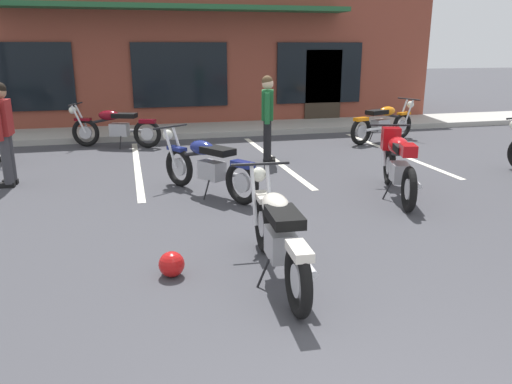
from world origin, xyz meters
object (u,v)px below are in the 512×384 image
Objects in this scene: motorcycle_foreground_classic at (278,234)px; motorcycle_red_sportbike at (207,165)px; motorcycle_silver_naked at (398,161)px; motorcycle_orange_scrambler at (383,122)px; motorcycle_cream_vintage at (115,127)px; person_in_shorts_foreground at (4,128)px; helmet_on_pavement at (172,264)px; person_in_black_shirt at (268,114)px.

motorcycle_foreground_classic and motorcycle_red_sportbike have the same top height.
motorcycle_foreground_classic is 1.03× the size of motorcycle_silver_naked.
motorcycle_red_sportbike is 0.92× the size of motorcycle_orange_scrambler.
motorcycle_foreground_classic is at bearing -125.05° from motorcycle_orange_scrambler.
motorcycle_cream_vintage is (-1.42, 4.26, 0.00)m from motorcycle_red_sportbike.
motorcycle_silver_naked is (2.60, 2.35, 0.07)m from motorcycle_foreground_classic.
motorcycle_silver_naked is (2.81, -0.73, 0.07)m from motorcycle_red_sportbike.
motorcycle_cream_vintage is at bearing 130.25° from motorcycle_silver_naked.
motorcycle_silver_naked is at bearing -19.04° from person_in_shorts_foreground.
motorcycle_silver_naked is 1.22× the size of person_in_shorts_foreground.
motorcycle_orange_scrambler is at bearing 48.07° from helmet_on_pavement.
motorcycle_silver_naked is at bearing 29.62° from helmet_on_pavement.
person_in_shorts_foreground is at bearing -171.61° from person_in_black_shirt.
motorcycle_cream_vintage is at bearing 94.92° from helmet_on_pavement.
person_in_black_shirt is at bearing -38.24° from motorcycle_cream_vintage.
person_in_black_shirt is at bearing -156.16° from motorcycle_orange_scrambler.
person_in_black_shirt reaches higher than motorcycle_silver_naked.
person_in_shorts_foreground reaches higher than helmet_on_pavement.
motorcycle_red_sportbike is 0.92× the size of motorcycle_cream_vintage.
person_in_black_shirt reaches higher than helmet_on_pavement.
motorcycle_red_sportbike and motorcycle_silver_naked have the same top height.
motorcycle_foreground_classic is 3.51m from motorcycle_silver_naked.
motorcycle_silver_naked is 6.22m from person_in_shorts_foreground.
helmet_on_pavement is at bearing -150.38° from motorcycle_silver_naked.
motorcycle_orange_scrambler is 8.11m from person_in_shorts_foreground.
person_in_black_shirt is (1.50, 1.96, 0.49)m from motorcycle_red_sportbike.
motorcycle_foreground_classic is 5.23m from person_in_black_shirt.
motorcycle_red_sportbike and motorcycle_cream_vintage have the same top height.
motorcycle_cream_vintage is at bearing 108.42° from motorcycle_red_sportbike.
person_in_shorts_foreground reaches higher than motorcycle_red_sportbike.
person_in_shorts_foreground is (-3.27, 4.37, 0.49)m from motorcycle_foreground_classic.
person_in_shorts_foreground is at bearing -164.88° from motorcycle_orange_scrambler.
motorcycle_foreground_classic is 1.14× the size of motorcycle_red_sportbike.
motorcycle_silver_naked is 7.86× the size of helmet_on_pavement.
motorcycle_red_sportbike is 2.93m from helmet_on_pavement.
motorcycle_cream_vintage reaches higher than helmet_on_pavement.
person_in_black_shirt is (2.92, -2.30, 0.49)m from motorcycle_cream_vintage.
motorcycle_cream_vintage is at bearing 61.08° from person_in_shorts_foreground.
person_in_black_shirt is (-3.26, -1.44, 0.49)m from motorcycle_orange_scrambler.
motorcycle_orange_scrambler is 1.20× the size of person_in_black_shirt.
motorcycle_red_sportbike is 4.49m from motorcycle_cream_vintage.
motorcycle_red_sportbike is 7.13× the size of helmet_on_pavement.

